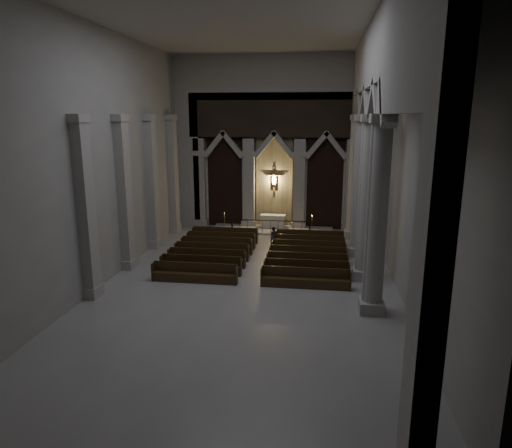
# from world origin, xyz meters

# --- Properties ---
(room) EXTENTS (24.00, 24.10, 12.00)m
(room) POSITION_xyz_m (0.00, 0.00, 7.60)
(room) COLOR #999791
(room) RESTS_ON ground
(sanctuary_wall) EXTENTS (14.00, 0.77, 12.00)m
(sanctuary_wall) POSITION_xyz_m (0.00, 11.54, 6.62)
(sanctuary_wall) COLOR #A7A49C
(sanctuary_wall) RESTS_ON ground
(right_arcade) EXTENTS (1.00, 24.00, 12.00)m
(right_arcade) POSITION_xyz_m (5.50, 1.33, 7.83)
(right_arcade) COLOR #A7A49C
(right_arcade) RESTS_ON ground
(left_pilasters) EXTENTS (0.60, 13.00, 8.03)m
(left_pilasters) POSITION_xyz_m (-6.75, 3.50, 3.91)
(left_pilasters) COLOR #A7A49C
(left_pilasters) RESTS_ON ground
(sanctuary_step) EXTENTS (8.50, 2.60, 0.15)m
(sanctuary_step) POSITION_xyz_m (0.00, 10.60, 0.07)
(sanctuary_step) COLOR #A7A49C
(sanctuary_step) RESTS_ON ground
(altar) EXTENTS (1.78, 0.71, 0.91)m
(altar) POSITION_xyz_m (-0.02, 11.11, 0.61)
(altar) COLOR beige
(altar) RESTS_ON sanctuary_step
(altar_rail) EXTENTS (5.41, 0.09, 1.06)m
(altar_rail) POSITION_xyz_m (0.00, 9.44, 0.71)
(altar_rail) COLOR black
(altar_rail) RESTS_ON ground
(candle_stand_left) EXTENTS (0.25, 0.25, 1.47)m
(candle_stand_left) POSITION_xyz_m (-3.18, 9.41, 0.40)
(candle_stand_left) COLOR #A48632
(candle_stand_left) RESTS_ON ground
(candle_stand_right) EXTENTS (0.25, 0.25, 1.46)m
(candle_stand_right) POSITION_xyz_m (2.81, 9.40, 0.40)
(candle_stand_right) COLOR #A48632
(candle_stand_right) RESTS_ON ground
(pews) EXTENTS (9.65, 7.80, 0.95)m
(pews) POSITION_xyz_m (0.00, 3.58, 0.31)
(pews) COLOR black
(pews) RESTS_ON ground
(worshipper) EXTENTS (0.57, 0.47, 1.35)m
(worshipper) POSITION_xyz_m (0.56, 6.22, 0.68)
(worshipper) COLOR black
(worshipper) RESTS_ON ground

